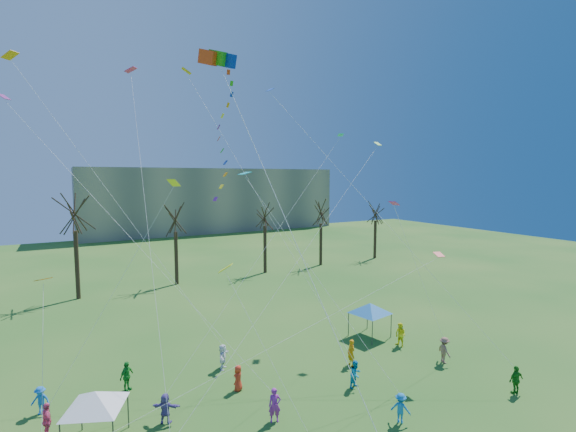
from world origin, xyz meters
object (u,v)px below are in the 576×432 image
distant_building (212,200)px  big_box_kite (229,137)px  canopy_tent_white (95,399)px  canopy_tent_blue (370,308)px

distant_building → big_box_kite: (-24.34, -74.62, 7.51)m
canopy_tent_white → canopy_tent_blue: 20.71m
distant_building → big_box_kite: 78.84m
big_box_kite → canopy_tent_blue: (13.66, 4.45, -12.65)m
distant_building → canopy_tent_blue: size_ratio=16.38×
big_box_kite → canopy_tent_white: big_box_kite is taller
big_box_kite → canopy_tent_blue: big_box_kite is taller
canopy_tent_blue → canopy_tent_white: bearing=-169.8°
canopy_tent_white → canopy_tent_blue: size_ratio=0.89×
big_box_kite → canopy_tent_white: size_ratio=6.48×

